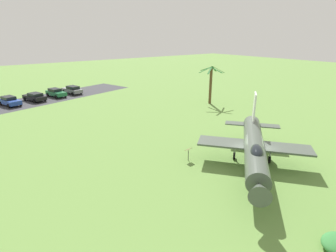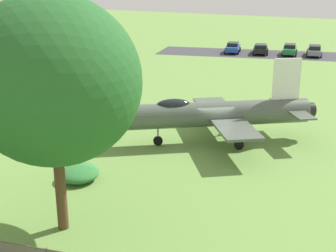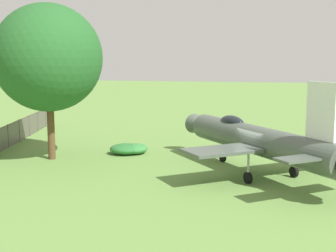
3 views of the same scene
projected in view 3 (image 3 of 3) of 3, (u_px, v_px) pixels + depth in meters
name	position (u px, v px, depth m)	size (l,w,h in m)	color
ground_plane	(258.00, 175.00, 25.68)	(200.00, 200.00, 0.00)	#668E42
display_jet	(255.00, 139.00, 25.70)	(10.73, 12.37, 5.36)	#4C564C
shade_tree	(48.00, 58.00, 28.82)	(6.66, 7.12, 9.77)	brown
shrub_near_fence	(126.00, 149.00, 31.28)	(2.17, 2.06, 0.69)	#2D7033
shrub_by_tree	(136.00, 149.00, 31.41)	(1.61, 1.92, 0.66)	#387F3D
info_plaque	(333.00, 151.00, 27.85)	(0.47, 0.65, 1.14)	#333333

